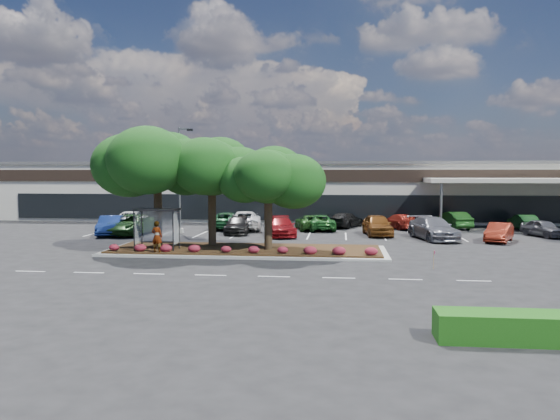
# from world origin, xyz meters

# --- Properties ---
(ground) EXTENTS (160.00, 160.00, 0.00)m
(ground) POSITION_xyz_m (0.00, 0.00, 0.00)
(ground) COLOR black
(ground) RESTS_ON ground
(retail_store) EXTENTS (80.40, 25.20, 6.25)m
(retail_store) POSITION_xyz_m (0.06, 33.91, 3.15)
(retail_store) COLOR beige
(retail_store) RESTS_ON ground
(landscape_island) EXTENTS (18.00, 6.00, 0.26)m
(landscape_island) POSITION_xyz_m (-2.00, 4.00, 0.12)
(landscape_island) COLOR #A5A5A0
(landscape_island) RESTS_ON ground
(lane_markings) EXTENTS (33.12, 20.06, 0.01)m
(lane_markings) POSITION_xyz_m (-0.14, 10.42, 0.01)
(lane_markings) COLOR silver
(lane_markings) RESTS_ON ground
(shrub_row) EXTENTS (17.00, 0.80, 0.50)m
(shrub_row) POSITION_xyz_m (-2.00, 1.90, 0.51)
(shrub_row) COLOR maroon
(shrub_row) RESTS_ON landscape_island
(bus_shelter) EXTENTS (2.75, 1.55, 2.59)m
(bus_shelter) POSITION_xyz_m (-7.50, 2.95, 2.31)
(bus_shelter) COLOR black
(bus_shelter) RESTS_ON landscape_island
(island_tree_west) EXTENTS (7.20, 7.20, 7.89)m
(island_tree_west) POSITION_xyz_m (-8.00, 4.50, 4.21)
(island_tree_west) COLOR black
(island_tree_west) RESTS_ON landscape_island
(island_tree_mid) EXTENTS (6.60, 6.60, 7.32)m
(island_tree_mid) POSITION_xyz_m (-4.50, 5.20, 3.92)
(island_tree_mid) COLOR black
(island_tree_mid) RESTS_ON landscape_island
(island_tree_east) EXTENTS (5.80, 5.80, 6.50)m
(island_tree_east) POSITION_xyz_m (-0.50, 3.70, 3.51)
(island_tree_east) COLOR black
(island_tree_east) RESTS_ON landscape_island
(hedge_south_east) EXTENTS (6.00, 1.30, 0.90)m
(hedge_south_east) POSITION_xyz_m (10.00, -13.50, 0.45)
(hedge_south_east) COLOR #16520F
(hedge_south_east) RESTS_ON ground
(conifer_north_west) EXTENTS (4.40, 4.40, 10.00)m
(conifer_north_west) POSITION_xyz_m (-30.00, 46.00, 5.00)
(conifer_north_west) COLOR black
(conifer_north_west) RESTS_ON ground
(person_waiting) EXTENTS (0.78, 0.59, 1.92)m
(person_waiting) POSITION_xyz_m (-7.13, 1.71, 1.22)
(person_waiting) COLOR #594C47
(person_waiting) RESTS_ON landscape_island
(light_pole) EXTENTS (1.43, 0.51, 8.89)m
(light_pole) POSITION_xyz_m (-9.31, 14.17, 3.91)
(light_pole) COLOR #A5A5A0
(light_pole) RESTS_ON ground
(survey_stake) EXTENTS (0.08, 0.14, 0.99)m
(survey_stake) POSITION_xyz_m (9.03, -1.00, 0.64)
(survey_stake) COLOR #9B7851
(survey_stake) RESTS_ON ground
(car_0) EXTENTS (2.85, 5.10, 1.59)m
(car_0) POSITION_xyz_m (-14.66, 12.10, 0.80)
(car_0) COLOR navy
(car_0) RESTS_ON ground
(car_1) EXTENTS (3.17, 6.14, 1.66)m
(car_1) POSITION_xyz_m (-13.09, 12.64, 0.83)
(car_1) COLOR #1C4217
(car_1) RESTS_ON ground
(car_3) EXTENTS (2.30, 5.00, 1.42)m
(car_3) POSITION_xyz_m (-4.50, 14.45, 0.71)
(car_3) COLOR black
(car_3) RESTS_ON ground
(car_4) EXTENTS (3.17, 5.57, 1.52)m
(car_4) POSITION_xyz_m (-0.71, 13.06, 0.76)
(car_4) COLOR maroon
(car_4) RESTS_ON ground
(car_5) EXTENTS (2.55, 5.23, 1.72)m
(car_5) POSITION_xyz_m (7.06, 14.39, 0.86)
(car_5) COLOR brown
(car_5) RESTS_ON ground
(car_6) EXTENTS (3.77, 6.30, 1.71)m
(car_6) POSITION_xyz_m (11.13, 12.07, 0.86)
(car_6) COLOR slate
(car_6) RESTS_ON ground
(car_7) EXTENTS (3.12, 4.50, 1.41)m
(car_7) POSITION_xyz_m (15.76, 11.23, 0.70)
(car_7) COLOR maroon
(car_7) RESTS_ON ground
(car_8) EXTENTS (2.89, 4.34, 1.37)m
(car_8) POSITION_xyz_m (20.17, 14.88, 0.69)
(car_8) COLOR #4E4E54
(car_8) RESTS_ON ground
(car_9) EXTENTS (3.50, 6.02, 1.58)m
(car_9) POSITION_xyz_m (-15.06, 17.70, 0.79)
(car_9) COLOR silver
(car_9) RESTS_ON ground
(car_10) EXTENTS (2.68, 5.51, 1.51)m
(car_10) POSITION_xyz_m (-6.22, 18.04, 0.75)
(car_10) COLOR #164A26
(car_10) RESTS_ON ground
(car_11) EXTENTS (3.65, 6.38, 1.68)m
(car_11) POSITION_xyz_m (-4.46, 17.55, 0.84)
(car_11) COLOR white
(car_11) RESTS_ON ground
(car_12) EXTENTS (3.12, 5.27, 1.37)m
(car_12) POSITION_xyz_m (2.23, 17.89, 0.69)
(car_12) COLOR #1C571F
(car_12) RESTS_ON ground
(car_13) EXTENTS (3.13, 5.12, 1.33)m
(car_13) POSITION_xyz_m (1.32, 18.00, 0.66)
(car_13) COLOR #21521A
(car_13) RESTS_ON ground
(car_14) EXTENTS (3.71, 5.14, 1.38)m
(car_14) POSITION_xyz_m (4.55, 20.61, 0.69)
(car_14) COLOR black
(car_14) RESTS_ON ground
(car_15) EXTENTS (3.64, 4.98, 1.34)m
(car_15) POSITION_xyz_m (9.39, 19.93, 0.67)
(car_15) COLOR maroon
(car_15) RESTS_ON ground
(car_16) EXTENTS (2.76, 5.05, 1.58)m
(car_16) POSITION_xyz_m (14.31, 20.53, 0.79)
(car_16) COLOR #194816
(car_16) RESTS_ON ground
(car_17) EXTENTS (1.74, 4.29, 1.39)m
(car_17) POSITION_xyz_m (20.30, 20.16, 0.69)
(car_17) COLOR #19481D
(car_17) RESTS_ON ground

